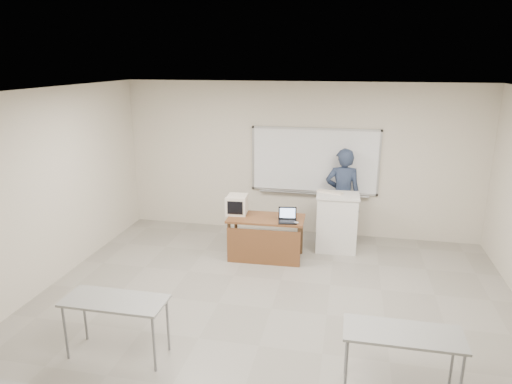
% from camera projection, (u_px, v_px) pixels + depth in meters
% --- Properties ---
extents(floor, '(7.00, 8.00, 0.01)m').
position_uv_depth(floor, '(259.00, 346.00, 5.62)').
color(floor, gray).
rests_on(floor, ground).
extents(whiteboard, '(2.48, 0.10, 1.31)m').
position_uv_depth(whiteboard, '(315.00, 162.00, 8.87)').
color(whiteboard, white).
rests_on(whiteboard, floor).
extents(student_desks, '(4.40, 2.20, 0.73)m').
position_uv_depth(student_desks, '(230.00, 370.00, 4.16)').
color(student_desks, gray).
rests_on(student_desks, floor).
extents(instructor_desk, '(1.32, 0.66, 0.75)m').
position_uv_depth(instructor_desk, '(265.00, 232.00, 7.89)').
color(instructor_desk, brown).
rests_on(instructor_desk, floor).
extents(podium, '(0.76, 0.55, 1.07)m').
position_uv_depth(podium, '(337.00, 222.00, 8.32)').
color(podium, silver).
rests_on(podium, floor).
extents(crt_monitor, '(0.36, 0.41, 0.34)m').
position_uv_depth(crt_monitor, '(237.00, 204.00, 8.11)').
color(crt_monitor, beige).
rests_on(crt_monitor, instructor_desk).
extents(laptop, '(0.31, 0.28, 0.23)m').
position_uv_depth(laptop, '(288.00, 218.00, 7.71)').
color(laptop, black).
rests_on(laptop, instructor_desk).
extents(mouse, '(0.10, 0.08, 0.03)m').
position_uv_depth(mouse, '(296.00, 223.00, 7.63)').
color(mouse, '#AAABB2').
rests_on(mouse, instructor_desk).
extents(keyboard, '(0.49, 0.29, 0.03)m').
position_uv_depth(keyboard, '(330.00, 192.00, 8.27)').
color(keyboard, beige).
rests_on(keyboard, podium).
extents(presenter, '(0.69, 0.48, 1.82)m').
position_uv_depth(presenter, '(342.00, 195.00, 8.69)').
color(presenter, black).
rests_on(presenter, floor).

